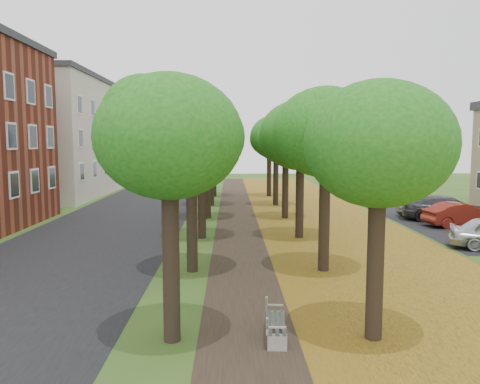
{
  "coord_description": "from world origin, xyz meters",
  "views": [
    {
      "loc": [
        -0.82,
        -10.69,
        4.67
      ],
      "look_at": [
        -0.38,
        9.81,
        2.5
      ],
      "focal_mm": 35.0,
      "sensor_mm": 36.0,
      "label": 1
    }
  ],
  "objects": [
    {
      "name": "ground",
      "position": [
        0.0,
        0.0,
        0.0
      ],
      "size": [
        120.0,
        120.0,
        0.0
      ],
      "primitive_type": "plane",
      "color": "#2D4C19",
      "rests_on": "ground"
    },
    {
      "name": "street_asphalt",
      "position": [
        -7.5,
        15.0,
        0.0
      ],
      "size": [
        8.0,
        70.0,
        0.01
      ],
      "primitive_type": "cube",
      "color": "black",
      "rests_on": "ground"
    },
    {
      "name": "footpath",
      "position": [
        0.0,
        15.0,
        0.0
      ],
      "size": [
        3.2,
        70.0,
        0.01
      ],
      "primitive_type": "cube",
      "color": "black",
      "rests_on": "ground"
    },
    {
      "name": "leaf_verge",
      "position": [
        5.0,
        15.0,
        0.01
      ],
      "size": [
        7.5,
        70.0,
        0.01
      ],
      "primitive_type": "cube",
      "color": "olive",
      "rests_on": "ground"
    },
    {
      "name": "parking_lot",
      "position": [
        13.5,
        16.0,
        0.0
      ],
      "size": [
        9.0,
        16.0,
        0.01
      ],
      "primitive_type": "cube",
      "color": "black",
      "rests_on": "ground"
    },
    {
      "name": "tree_row_west",
      "position": [
        -2.2,
        15.0,
        4.85
      ],
      "size": [
        3.79,
        33.79,
        6.5
      ],
      "color": "black",
      "rests_on": "ground"
    },
    {
      "name": "tree_row_east",
      "position": [
        2.6,
        15.0,
        4.85
      ],
      "size": [
        3.79,
        33.79,
        6.5
      ],
      "color": "black",
      "rests_on": "ground"
    },
    {
      "name": "building_cream",
      "position": [
        -17.0,
        33.0,
        5.21
      ],
      "size": [
        10.3,
        20.3,
        10.4
      ],
      "color": "beige",
      "rests_on": "ground"
    },
    {
      "name": "bench",
      "position": [
        0.23,
        0.09,
        0.39
      ],
      "size": [
        0.57,
        1.61,
        0.75
      ],
      "rotation": [
        0.0,
        0.0,
        1.5
      ],
      "color": "#262F28",
      "rests_on": "ground"
    },
    {
      "name": "car_red",
      "position": [
        12.08,
        14.85,
        0.67
      ],
      "size": [
        4.24,
        1.95,
        1.35
      ],
      "primitive_type": "imported",
      "rotation": [
        0.0,
        0.0,
        1.7
      ],
      "color": "maroon",
      "rests_on": "ground"
    },
    {
      "name": "car_grey",
      "position": [
        12.17,
        16.67,
        0.75
      ],
      "size": [
        5.57,
        3.64,
        1.5
      ],
      "primitive_type": "imported",
      "rotation": [
        0.0,
        0.0,
        1.25
      ],
      "color": "#323237",
      "rests_on": "ground"
    },
    {
      "name": "car_white",
      "position": [
        12.08,
        18.5,
        0.63
      ],
      "size": [
        5.0,
        3.49,
        1.27
      ],
      "primitive_type": "imported",
      "rotation": [
        0.0,
        0.0,
        1.91
      ],
      "color": "silver",
      "rests_on": "ground"
    }
  ]
}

